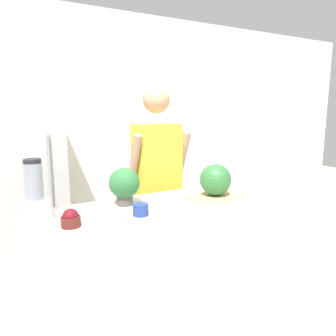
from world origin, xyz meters
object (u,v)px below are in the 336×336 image
Objects in this scene: bowl_cherries at (71,219)px; person at (157,185)px; potted_plant at (124,184)px; watermelon at (215,180)px; bowl_cream at (110,215)px; blender at (35,194)px; refrigerator at (17,187)px; bowl_small_blue at (141,210)px.

person is at bearing 37.09° from bowl_cherries.
person reaches higher than potted_plant.
watermelon is 0.67m from potted_plant.
watermelon is 0.91× the size of potted_plant.
blender is (-0.36, 0.29, 0.10)m from bowl_cream.
person is 0.69m from potted_plant.
bowl_cherries is at bearing 166.35° from bowl_cream.
watermelon is (1.23, -1.27, 0.18)m from refrigerator.
bowl_small_blue is at bearing -171.16° from watermelon.
potted_plant is (-0.49, -0.46, 0.16)m from person.
refrigerator is 1.13m from blender.
watermelon is at bearing 8.84° from bowl_small_blue.
watermelon is at bearing -46.00° from refrigerator.
potted_plant reaches higher than watermelon.
refrigerator is at bearing 112.56° from bowl_small_blue.
refrigerator is 1.77m from watermelon.
bowl_small_blue is at bearing -67.44° from refrigerator.
person is 4.87× the size of blender.
watermelon is 1.23m from blender.
watermelon is 0.64× the size of blender.
person is 0.64m from watermelon.
potted_plant is at bearing -62.99° from refrigerator.
blender is 1.41× the size of potted_plant.
bowl_cherries is (0.15, -1.35, 0.09)m from refrigerator.
bowl_cherries is 0.22m from bowl_cream.
bowl_cherries is 0.31× the size of blender.
bowl_cherries is at bearing -142.91° from person.
person is 0.86m from bowl_small_blue.
bowl_cherries is 0.49m from potted_plant.
watermelon reaches higher than bowl_cream.
watermelon is 2.11× the size of bowl_cherries.
bowl_cherries is 1.12× the size of bowl_small_blue.
bowl_cream is (0.21, -0.05, -0.00)m from bowl_cherries.
blender is at bearing 140.82° from bowl_cream.
watermelon is at bearing 8.89° from bowl_cream.
bowl_cherries is (-1.08, -0.08, -0.09)m from watermelon.
bowl_small_blue is at bearing -24.66° from blender.
bowl_cream is at bearing -170.94° from bowl_small_blue.
person is at bearing 105.16° from watermelon.
bowl_cream is at bearing -13.65° from bowl_cherries.
bowl_cherries is (-0.91, -0.69, 0.06)m from person.
blender is (-1.06, -0.45, 0.16)m from person.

